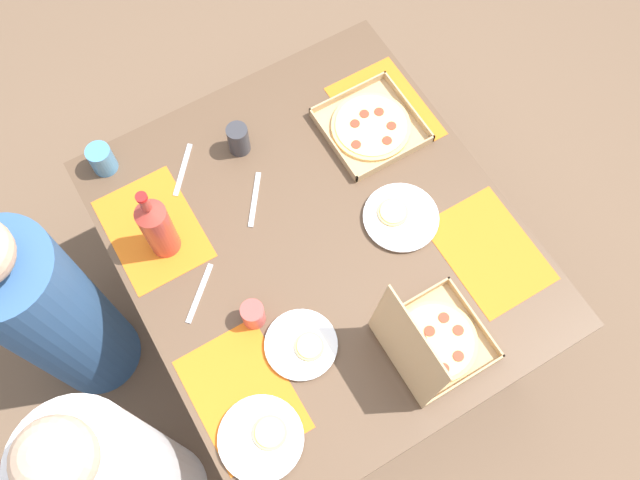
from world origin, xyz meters
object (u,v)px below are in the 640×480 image
plate_far_left (262,438)px  soda_bottle (157,227)px  cup_clear_left (238,139)px  diner_left_seat (125,478)px  pizza_box_corner_right (371,127)px  pizza_box_corner_left (430,343)px  diner_right_seat (53,315)px  cup_red (102,159)px  plate_middle (302,345)px  plate_far_right (400,217)px  cup_dark (253,314)px

plate_far_left → soda_bottle: soda_bottle is taller
cup_clear_left → diner_left_seat: size_ratio=0.09×
pizza_box_corner_right → pizza_box_corner_left: (-0.70, 0.25, 0.04)m
cup_clear_left → diner_right_seat: bearing=98.7°
cup_red → plate_middle: bearing=-163.3°
plate_far_right → cup_red: cup_red is taller
plate_middle → soda_bottle: bearing=22.3°
pizza_box_corner_left → plate_far_right: 0.41m
soda_bottle → cup_clear_left: (0.19, -0.35, -0.08)m
pizza_box_corner_left → plate_far_left: (0.02, 0.53, -0.04)m
diner_right_seat → soda_bottle: bearing=-99.1°
cup_dark → diner_right_seat: 0.73m
plate_middle → plate_far_right: 0.50m
cup_red → cup_dark: cup_red is taller
pizza_box_corner_right → plate_far_left: 1.03m
soda_bottle → diner_right_seat: (0.07, 0.42, -0.35)m
pizza_box_corner_right → cup_red: bearing=69.1°
plate_far_right → cup_dark: size_ratio=2.75×
cup_clear_left → plate_far_right: bearing=-147.0°
diner_left_seat → pizza_box_corner_left: bearing=-99.2°
plate_far_left → cup_clear_left: cup_clear_left is taller
plate_far_left → cup_dark: (0.31, -0.14, 0.03)m
pizza_box_corner_right → plate_middle: size_ratio=1.42×
plate_far_right → plate_middle: bearing=112.9°
pizza_box_corner_left → diner_left_seat: 0.97m
pizza_box_corner_right → cup_dark: cup_dark is taller
plate_far_right → cup_red: (0.63, 0.71, 0.04)m
cup_red → diner_left_seat: bearing=156.5°
diner_left_seat → diner_right_seat: 0.58m
cup_dark → plate_middle: bearing=-150.6°
plate_middle → diner_right_seat: bearing=48.5°
pizza_box_corner_left → soda_bottle: (0.67, 0.50, 0.08)m
pizza_box_corner_right → diner_left_seat: bearing=115.0°
cup_red → diner_left_seat: size_ratio=0.08×
cup_clear_left → cup_dark: (-0.53, 0.23, -0.01)m
pizza_box_corner_right → cup_clear_left: bearing=69.4°
plate_far_left → cup_red: bearing=1.6°
pizza_box_corner_right → plate_far_left: pizza_box_corner_right is taller
pizza_box_corner_right → cup_clear_left: cup_clear_left is taller
cup_clear_left → pizza_box_corner_right: bearing=-110.6°
plate_far_right → cup_red: size_ratio=2.37×
plate_far_left → diner_right_seat: (0.72, 0.40, -0.23)m
pizza_box_corner_right → cup_clear_left: 0.43m
plate_far_left → cup_clear_left: size_ratio=2.14×
cup_clear_left → cup_dark: size_ratio=1.28×
cup_red → diner_right_seat: bearing=126.3°
plate_far_left → plate_middle: size_ratio=1.12×
cup_red → cup_clear_left: bearing=-111.2°
plate_far_left → diner_right_seat: bearing=29.2°
soda_bottle → cup_clear_left: 0.41m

